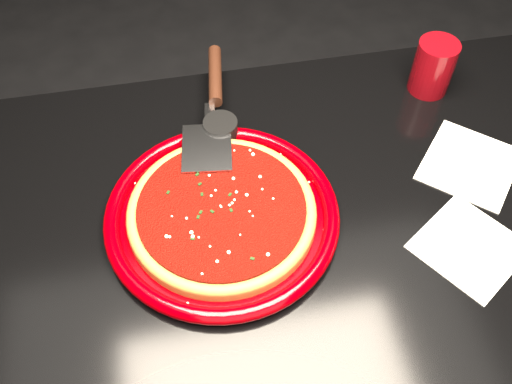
% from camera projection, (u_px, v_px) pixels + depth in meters
% --- Properties ---
extents(table, '(1.20, 0.80, 0.75)m').
position_uv_depth(table, '(283.00, 333.00, 1.19)').
color(table, black).
rests_on(table, floor).
extents(plate, '(0.40, 0.40, 0.03)m').
position_uv_depth(plate, '(222.00, 215.00, 0.89)').
color(plate, '#6F0003').
rests_on(plate, table).
extents(pizza_crust, '(0.32, 0.32, 0.01)m').
position_uv_depth(pizza_crust, '(222.00, 213.00, 0.89)').
color(pizza_crust, brown).
rests_on(pizza_crust, plate).
extents(pizza_crust_rim, '(0.32, 0.32, 0.02)m').
position_uv_depth(pizza_crust_rim, '(222.00, 211.00, 0.89)').
color(pizza_crust_rim, brown).
rests_on(pizza_crust_rim, plate).
extents(pizza_sauce, '(0.28, 0.28, 0.01)m').
position_uv_depth(pizza_sauce, '(222.00, 209.00, 0.88)').
color(pizza_sauce, '#6B0D07').
rests_on(pizza_sauce, plate).
extents(parmesan_dusting, '(0.25, 0.25, 0.01)m').
position_uv_depth(parmesan_dusting, '(221.00, 206.00, 0.88)').
color(parmesan_dusting, beige).
rests_on(parmesan_dusting, plate).
extents(basil_flecks, '(0.23, 0.23, 0.00)m').
position_uv_depth(basil_flecks, '(221.00, 206.00, 0.88)').
color(basil_flecks, black).
rests_on(basil_flecks, plate).
extents(pizza_server, '(0.14, 0.36, 0.03)m').
position_uv_depth(pizza_server, '(213.00, 107.00, 0.99)').
color(pizza_server, silver).
rests_on(pizza_server, plate).
extents(cup, '(0.08, 0.08, 0.10)m').
position_uv_depth(cup, '(433.00, 67.00, 1.05)').
color(cup, maroon).
rests_on(cup, table).
extents(napkin_a, '(0.20, 0.20, 0.00)m').
position_uv_depth(napkin_a, '(469.00, 247.00, 0.87)').
color(napkin_a, silver).
rests_on(napkin_a, table).
extents(napkin_b, '(0.21, 0.21, 0.00)m').
position_uv_depth(napkin_b, '(470.00, 164.00, 0.97)').
color(napkin_b, silver).
rests_on(napkin_b, table).
extents(ramekin, '(0.07, 0.07, 0.05)m').
position_uv_depth(ramekin, '(221.00, 131.00, 0.99)').
color(ramekin, black).
rests_on(ramekin, table).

